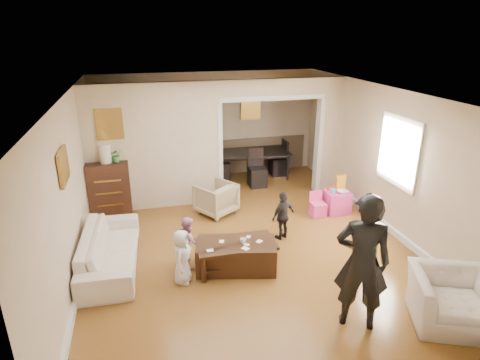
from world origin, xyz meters
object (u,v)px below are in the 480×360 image
object	(u,v)px
armchair_front	(454,300)
child_kneel_a	(182,257)
table_lamp	(105,154)
play_table	(336,201)
sofa	(110,249)
dining_table	(250,164)
cyan_cup	(334,190)
armchair_back	(216,198)
adult_person	(362,262)
coffee_cup	(243,241)
coffee_table	(236,256)
child_toddler	(283,216)
child_kneel_b	(188,241)
dresser	(110,189)

from	to	relation	value
armchair_front	child_kneel_a	distance (m)	3.69
table_lamp	play_table	world-z (taller)	table_lamp
sofa	dining_table	size ratio (longest dim) A/B	1.06
table_lamp	cyan_cup	size ratio (longest dim) A/B	4.50
armchair_back	table_lamp	bearing A→B (deg)	-46.11
armchair_back	adult_person	world-z (taller)	adult_person
armchair_back	coffee_cup	xyz separation A→B (m)	(0.00, -2.14, 0.18)
sofa	dining_table	bearing A→B (deg)	-40.76
coffee_table	child_kneel_a	bearing A→B (deg)	-169.99
table_lamp	dining_table	bearing A→B (deg)	22.90
table_lamp	child_toddler	distance (m)	3.63
sofa	armchair_back	distance (m)	2.53
cyan_cup	child_kneel_b	world-z (taller)	child_kneel_b
dresser	table_lamp	world-z (taller)	table_lamp
child_kneel_a	play_table	bearing A→B (deg)	-39.88
play_table	child_kneel_a	xyz separation A→B (m)	(-3.36, -1.69, 0.20)
armchair_back	dresser	size ratio (longest dim) A/B	0.64
armchair_front	adult_person	xyz separation A→B (m)	(-1.21, 0.28, 0.58)
child_toddler	adult_person	bearing A→B (deg)	66.75
armchair_front	child_toddler	bearing A→B (deg)	140.25
dresser	child_kneel_b	world-z (taller)	dresser
cyan_cup	child_kneel_a	world-z (taller)	child_kneel_a
coffee_cup	play_table	bearing A→B (deg)	33.48
adult_person	child_kneel_a	distance (m)	2.56
table_lamp	cyan_cup	xyz separation A→B (m)	(4.39, -1.07, -0.79)
child_toddler	armchair_front	bearing A→B (deg)	90.43
armchair_back	sofa	bearing A→B (deg)	3.99
dresser	child_toddler	size ratio (longest dim) A/B	1.24
dining_table	coffee_cup	bearing A→B (deg)	-104.23
armchair_back	dresser	bearing A→B (deg)	-46.11
child_kneel_a	adult_person	bearing A→B (deg)	-102.32
dresser	play_table	xyz separation A→B (m)	(4.49, -1.02, -0.33)
sofa	child_kneel_a	xyz separation A→B (m)	(1.06, -0.72, 0.13)
child_kneel_b	child_kneel_a	bearing A→B (deg)	154.94
sofa	dresser	xyz separation A→B (m)	(-0.06, 2.00, 0.25)
adult_person	child_toddler	xyz separation A→B (m)	(-0.14, 2.37, -0.46)
dresser	play_table	size ratio (longest dim) A/B	2.33
armchair_back	dresser	distance (m)	2.14
child_kneel_b	coffee_table	bearing A→B (deg)	-119.83
dining_table	cyan_cup	bearing A→B (deg)	-63.79
adult_person	cyan_cup	bearing A→B (deg)	-84.51
cyan_cup	child_kneel_a	distance (m)	3.65
dresser	coffee_table	xyz separation A→B (m)	(1.98, -2.57, -0.33)
child_kneel_b	dresser	bearing A→B (deg)	22.78
play_table	dresser	bearing A→B (deg)	167.14
armchair_back	dining_table	world-z (taller)	dining_table
armchair_back	adult_person	size ratio (longest dim) A/B	0.39
dining_table	coffee_table	bearing A→B (deg)	-105.74
armchair_front	dining_table	bearing A→B (deg)	123.38
cyan_cup	dresser	bearing A→B (deg)	166.24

